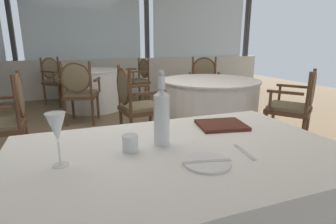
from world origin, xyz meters
TOP-DOWN VIEW (x-y plane):
  - ground_plane at (0.00, 0.00)m, footprint 12.81×12.81m
  - window_wall_far at (-0.00, 3.70)m, footprint 9.10×0.14m
  - foreground_table at (0.06, -1.56)m, footprint 1.56×0.98m
  - side_plate at (0.10, -1.73)m, footprint 0.20×0.20m
  - butter_knife at (0.10, -1.73)m, footprint 0.20×0.06m
  - dinner_fork at (0.32, -1.69)m, footprint 0.04×0.18m
  - water_bottle at (0.00, -1.46)m, footprint 0.08×0.08m
  - wine_glass at (-0.46, -1.54)m, footprint 0.08×0.08m
  - water_tumbler at (-0.16, -1.49)m, footprint 0.07×0.07m
  - menu_book at (0.42, -1.32)m, footprint 0.31×0.27m
  - dining_chair_0_0 at (-0.99, 0.22)m, footprint 0.49×0.56m
  - background_table_1 at (1.37, 0.50)m, footprint 1.32×1.32m
  - dining_chair_1_0 at (2.01, -0.37)m, footprint 0.66×0.64m
  - dining_chair_1_1 at (1.81, 1.50)m, footprint 0.64×0.61m
  - dining_chair_1_2 at (0.29, 0.38)m, footprint 0.51×0.57m
  - background_table_3 at (-0.01, 2.41)m, footprint 1.06×1.06m
  - dining_chair_3_0 at (-0.28, 1.49)m, footprint 0.62×0.57m
  - dining_chair_3_1 at (0.92, 2.64)m, footprint 0.56×0.61m
  - dining_chair_3_2 at (-0.67, 3.11)m, footprint 0.66×0.66m

SIDE VIEW (x-z plane):
  - ground_plane at x=0.00m, z-range 0.00..0.00m
  - foreground_table at x=0.06m, z-range 0.00..0.73m
  - background_table_1 at x=1.37m, z-range 0.00..0.73m
  - background_table_3 at x=-0.01m, z-range 0.00..0.73m
  - dining_chair_3_1 at x=0.92m, z-range 0.08..0.98m
  - dining_chair_0_0 at x=-0.99m, z-range 0.07..1.02m
  - dining_chair_3_2 at x=-0.67m, z-range 0.08..1.02m
  - dining_chair_1_0 at x=2.01m, z-range 0.09..1.02m
  - dining_chair_3_0 at x=-0.28m, z-range 0.08..1.04m
  - dining_chair_1_2 at x=0.29m, z-range 0.08..1.03m
  - dining_chair_1_1 at x=1.81m, z-range 0.08..1.06m
  - dinner_fork at x=0.32m, z-range 0.73..0.74m
  - side_plate at x=0.10m, z-range 0.73..0.74m
  - menu_book at x=0.42m, z-range 0.73..0.75m
  - butter_knife at x=0.10m, z-range 0.74..0.75m
  - water_tumbler at x=-0.16m, z-range 0.73..0.81m
  - water_bottle at x=0.00m, z-range 0.70..1.06m
  - wine_glass at x=-0.46m, z-range 0.78..1.00m
  - window_wall_far at x=0.00m, z-range -0.30..2.66m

